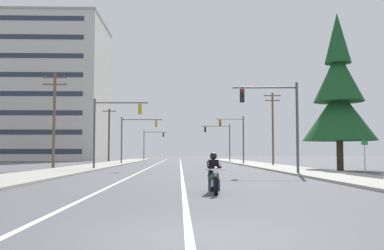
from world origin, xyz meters
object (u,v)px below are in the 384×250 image
Objects in this scene: traffic_signal_near_right at (279,114)px; traffic_signal_mid_right at (236,133)px; street_sign at (365,152)px; apartment_building_far_left_block at (43,91)px; motorcycle_with_rider at (214,177)px; conifer_tree_right_verge_near at (339,97)px; traffic_signal_far_left at (151,140)px; utility_pole_right_far at (273,125)px; traffic_signal_mid_left at (134,133)px; traffic_signal_near_left at (110,123)px; utility_pole_left_far at (109,134)px; utility_pole_left_near at (54,117)px; traffic_signal_far_right at (221,137)px.

traffic_signal_near_right is 1.00× the size of traffic_signal_mid_right.
street_sign is (5.40, -26.23, -2.52)m from traffic_signal_mid_right.
apartment_building_far_left_block is (-34.81, 60.14, 10.20)m from traffic_signal_near_right.
motorcycle_with_rider is 23.82m from conifer_tree_right_verge_near.
traffic_signal_far_left is 0.66× the size of utility_pole_right_far.
traffic_signal_mid_left is 2.58× the size of street_sign.
utility_pole_left_far is (-5.24, 31.80, 0.42)m from traffic_signal_near_left.
traffic_signal_mid_left is 0.70× the size of utility_pole_left_near.
traffic_signal_mid_right is at bearing -43.35° from apartment_building_far_left_block.
traffic_signal_mid_right is 0.47× the size of conifer_tree_right_verge_near.
traffic_signal_near_right is 1.00× the size of traffic_signal_far_left.
street_sign is at bearing -59.36° from utility_pole_left_far.
traffic_signal_mid_right is 14.78m from traffic_signal_far_right.
traffic_signal_far_right is at bearing 91.63° from traffic_signal_mid_right.
apartment_building_far_left_block reaches higher than utility_pole_right_far.
traffic_signal_near_left is 32.23m from utility_pole_left_far.
utility_pole_right_far is (23.91, 16.49, 0.30)m from utility_pole_left_near.
traffic_signal_far_left is at bearing 101.59° from traffic_signal_near_right.
traffic_signal_mid_right reaches higher than motorcycle_with_rider.
street_sign reaches higher than motorcycle_with_rider.
traffic_signal_near_right is 0.72× the size of utility_pole_left_far.
traffic_signal_far_right is at bearing 89.76° from traffic_signal_near_right.
motorcycle_with_rider is at bearing -112.49° from traffic_signal_near_right.
traffic_signal_near_right and traffic_signal_near_left have the same top height.
apartment_building_far_left_block reaches higher than conifer_tree_right_verge_near.
utility_pole_left_near is 26.79m from street_sign.
motorcycle_with_rider is 0.35× the size of traffic_signal_near_right.
utility_pole_left_near is 29.53m from utility_pole_left_far.
conifer_tree_right_verge_near reaches higher than traffic_signal_mid_left.
traffic_signal_near_left and traffic_signal_mid_left have the same top height.
utility_pole_left_near reaches higher than traffic_signal_far_right.
traffic_signal_mid_left is at bearing 100.01° from motorcycle_with_rider.
conifer_tree_right_verge_near reaches higher than traffic_signal_near_left.
utility_pole_left_far is (-18.57, 14.23, 0.49)m from traffic_signal_mid_right.
traffic_signal_mid_right is 1.00× the size of traffic_signal_far_right.
apartment_building_far_left_block is (-22.07, 50.98, 10.18)m from traffic_signal_near_left.
street_sign is (18.70, -61.45, -2.60)m from traffic_signal_far_left.
traffic_signal_mid_right is 5.33m from utility_pole_right_far.
apartment_building_far_left_block is at bearing 111.88° from motorcycle_with_rider.
apartment_building_far_left_block is (-16.57, 48.72, 9.47)m from utility_pole_left_near.
traffic_signal_mid_right is at bearing 106.81° from conifer_tree_right_verge_near.
traffic_signal_near_right is 0.70× the size of utility_pole_left_near.
traffic_signal_near_left is at bearing -66.60° from apartment_building_far_left_block.
traffic_signal_far_right is at bearing 58.52° from utility_pole_left_near.
utility_pole_left_far is 3.58× the size of street_sign.
traffic_signal_far_right and traffic_signal_far_left have the same top height.
traffic_signal_mid_right is at bearing -88.37° from traffic_signal_far_right.
utility_pole_left_near is at bearing -108.36° from traffic_signal_mid_left.
traffic_signal_mid_left is 28.90m from conifer_tree_right_verge_near.
traffic_signal_mid_left is at bearing -67.53° from utility_pole_left_far.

